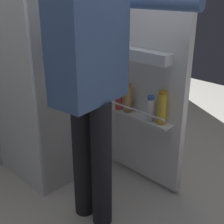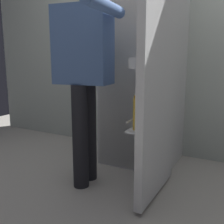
% 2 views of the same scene
% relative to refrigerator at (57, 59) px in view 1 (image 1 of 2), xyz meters
% --- Properties ---
extents(ground_plane, '(5.83, 5.83, 0.00)m').
position_rel_refrigerator_xyz_m(ground_plane, '(-0.03, -0.49, -0.87)').
color(ground_plane, '#B7B2A8').
extents(kitchen_wall, '(4.40, 0.10, 2.52)m').
position_rel_refrigerator_xyz_m(kitchen_wall, '(-0.03, 0.40, 0.38)').
color(kitchen_wall, beige).
rests_on(kitchen_wall, ground_plane).
extents(refrigerator, '(0.71, 1.23, 1.75)m').
position_rel_refrigerator_xyz_m(refrigerator, '(0.00, 0.00, 0.00)').
color(refrigerator, white).
rests_on(refrigerator, ground_plane).
extents(person, '(0.58, 0.69, 1.59)m').
position_rel_refrigerator_xyz_m(person, '(-0.23, -0.62, 0.08)').
color(person, black).
rests_on(person, ground_plane).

